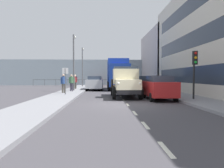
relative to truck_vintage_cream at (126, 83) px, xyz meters
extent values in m
plane|color=#423F44|center=(0.31, -4.21, -1.18)|extent=(80.00, 80.00, 0.00)
cube|color=gray|center=(-4.48, -4.21, -1.10)|extent=(2.64, 35.93, 0.15)
cube|color=gray|center=(5.10, -4.21, -1.10)|extent=(2.64, 35.93, 0.15)
cube|color=silver|center=(0.31, 11.75, -1.17)|extent=(0.12, 1.10, 0.01)
cube|color=silver|center=(0.31, 9.40, -1.17)|extent=(0.12, 1.10, 0.01)
cube|color=silver|center=(0.31, 7.00, -1.17)|extent=(0.12, 1.10, 0.01)
cube|color=silver|center=(0.31, 4.20, -1.17)|extent=(0.12, 1.10, 0.01)
cube|color=silver|center=(0.31, 1.84, -1.17)|extent=(0.12, 1.10, 0.01)
cube|color=silver|center=(0.31, -0.99, -1.17)|extent=(0.12, 1.10, 0.01)
cube|color=silver|center=(0.31, -3.54, -1.17)|extent=(0.12, 1.10, 0.01)
cube|color=silver|center=(0.31, -5.80, -1.17)|extent=(0.12, 1.10, 0.01)
cube|color=silver|center=(0.31, -8.22, -1.17)|extent=(0.12, 1.10, 0.01)
cube|color=silver|center=(0.31, -11.17, -1.17)|extent=(0.12, 1.10, 0.01)
cube|color=silver|center=(0.31, -13.55, -1.17)|extent=(0.12, 1.10, 0.01)
cube|color=silver|center=(0.31, -16.14, -1.17)|extent=(0.12, 1.10, 0.01)
cube|color=silver|center=(0.31, -18.57, -1.17)|extent=(0.12, 1.10, 0.01)
cube|color=#2D3847|center=(-5.83, 0.82, 0.62)|extent=(0.08, 22.98, 1.40)
cube|color=#2D3847|center=(-5.83, 0.82, 3.62)|extent=(0.08, 22.98, 1.40)
cube|color=#B7B2B7|center=(-8.81, -18.84, 3.40)|extent=(6.01, 13.81, 9.15)
cube|color=#84939E|center=(0.31, -25.18, 1.32)|extent=(80.00, 0.80, 5.00)
cylinder|color=#4C5156|center=(-13.69, -21.58, -0.58)|extent=(0.08, 0.08, 1.20)
cylinder|color=#4C5156|center=(-11.69, -21.58, -0.58)|extent=(0.08, 0.08, 1.20)
cylinder|color=#4C5156|center=(-9.69, -21.58, -0.58)|extent=(0.08, 0.08, 1.20)
cylinder|color=#4C5156|center=(-7.69, -21.58, -0.58)|extent=(0.08, 0.08, 1.20)
cylinder|color=#4C5156|center=(-5.69, -21.58, -0.58)|extent=(0.08, 0.08, 1.20)
cylinder|color=#4C5156|center=(-3.69, -21.58, -0.58)|extent=(0.08, 0.08, 1.20)
cylinder|color=#4C5156|center=(-1.69, -21.58, -0.58)|extent=(0.08, 0.08, 1.20)
cylinder|color=#4C5156|center=(0.31, -21.58, -0.58)|extent=(0.08, 0.08, 1.20)
cylinder|color=#4C5156|center=(2.31, -21.58, -0.58)|extent=(0.08, 0.08, 1.20)
cylinder|color=#4C5156|center=(4.31, -21.58, -0.58)|extent=(0.08, 0.08, 1.20)
cylinder|color=#4C5156|center=(6.31, -21.58, -0.58)|extent=(0.08, 0.08, 1.20)
cylinder|color=#4C5156|center=(8.31, -21.58, -0.58)|extent=(0.08, 0.08, 1.20)
cylinder|color=#4C5156|center=(10.31, -21.58, -0.58)|extent=(0.08, 0.08, 1.20)
cylinder|color=#4C5156|center=(12.31, -21.58, -0.58)|extent=(0.08, 0.08, 1.20)
cylinder|color=#4C5156|center=(14.31, -21.58, -0.58)|extent=(0.08, 0.08, 1.20)
cube|color=#4C5156|center=(0.31, -21.58, -0.06)|extent=(28.00, 0.08, 0.08)
cube|color=black|center=(0.00, -0.38, -0.58)|extent=(1.64, 5.60, 0.30)
cube|color=beige|center=(0.00, 1.47, -0.08)|extent=(1.72, 1.90, 0.70)
cube|color=silver|center=(0.00, 2.36, -0.11)|extent=(1.16, 0.08, 0.56)
sphere|color=white|center=(-0.73, 2.36, 0.02)|extent=(0.20, 0.20, 0.20)
sphere|color=white|center=(0.74, 2.36, 0.02)|extent=(0.20, 0.20, 0.20)
cube|color=beige|center=(0.00, -0.04, 0.50)|extent=(1.93, 1.34, 1.15)
cube|color=#2D3847|center=(0.00, -0.04, 0.97)|extent=(1.79, 1.23, 0.56)
cube|color=#2D2319|center=(0.00, -1.72, -0.35)|extent=(2.10, 2.80, 0.16)
cube|color=black|center=(-1.01, -1.72, -0.03)|extent=(0.08, 2.80, 0.56)
cube|color=black|center=(1.01, -1.72, -0.03)|extent=(0.08, 2.80, 0.56)
cylinder|color=black|center=(-0.97, 1.30, -0.73)|extent=(0.24, 0.90, 0.90)
cylinder|color=black|center=(0.97, 1.30, -0.73)|extent=(0.24, 0.90, 0.90)
cylinder|color=black|center=(-0.97, -1.92, -0.73)|extent=(0.24, 0.90, 0.90)
cylinder|color=black|center=(0.97, -1.92, -0.73)|extent=(0.24, 0.90, 0.90)
cube|color=#193899|center=(-0.08, -7.56, 0.64)|extent=(2.40, 2.21, 2.60)
cube|color=#2D3847|center=(-0.08, -7.56, 1.21)|extent=(2.20, 2.04, 0.80)
cube|color=#1933B2|center=(-0.08, -7.56, 2.04)|extent=(1.75, 0.20, 0.16)
cube|color=#193899|center=(-0.08, -11.55, 1.19)|extent=(2.50, 5.95, 3.00)
cube|color=black|center=(-0.08, -10.62, -0.48)|extent=(2.00, 8.08, 0.36)
cylinder|color=black|center=(-1.23, -7.64, -0.66)|extent=(0.28, 1.04, 1.04)
cylinder|color=black|center=(1.07, -7.64, -0.66)|extent=(0.28, 1.04, 1.04)
cylinder|color=black|center=(-1.23, -11.26, -0.66)|extent=(0.28, 1.04, 1.04)
cylinder|color=black|center=(1.07, -11.26, -0.66)|extent=(0.28, 1.04, 1.04)
cylinder|color=black|center=(-1.23, -13.38, -0.66)|extent=(0.28, 1.04, 1.04)
cylinder|color=black|center=(1.07, -13.38, -0.66)|extent=(0.28, 1.04, 1.04)
cube|color=#B21E1E|center=(-2.22, 1.52, -0.38)|extent=(1.71, 4.14, 1.00)
cube|color=#2D3847|center=(-2.22, 1.72, 0.33)|extent=(1.40, 2.28, 0.42)
cylinder|color=black|center=(-1.41, 0.23, -0.88)|extent=(0.18, 0.60, 0.60)
cylinder|color=black|center=(-3.03, 0.23, -0.88)|extent=(0.18, 0.60, 0.60)
cylinder|color=black|center=(-1.41, 2.80, -0.88)|extent=(0.18, 0.60, 0.60)
cylinder|color=black|center=(-3.03, 2.80, -0.88)|extent=(0.18, 0.60, 0.60)
cube|color=black|center=(-2.22, -3.70, -0.38)|extent=(1.73, 3.99, 1.00)
cube|color=#2D3847|center=(-2.22, -3.50, 0.33)|extent=(1.42, 2.19, 0.42)
cylinder|color=black|center=(-1.40, -4.94, -0.88)|extent=(0.18, 0.60, 0.60)
cylinder|color=black|center=(-3.04, -4.94, -0.88)|extent=(0.18, 0.60, 0.60)
cylinder|color=black|center=(-1.40, -2.47, -0.88)|extent=(0.18, 0.60, 0.60)
cylinder|color=black|center=(-3.04, -2.47, -0.88)|extent=(0.18, 0.60, 0.60)
cube|color=white|center=(-2.22, -8.97, -0.38)|extent=(1.69, 4.34, 1.00)
cube|color=#2D3847|center=(-2.22, -8.77, 0.33)|extent=(1.38, 2.39, 0.42)
cylinder|color=black|center=(-1.42, -10.31, -0.88)|extent=(0.18, 0.60, 0.60)
cylinder|color=black|center=(-3.02, -10.31, -0.88)|extent=(0.18, 0.60, 0.60)
cylinder|color=black|center=(-1.42, -7.62, -0.88)|extent=(0.18, 0.60, 0.60)
cylinder|color=black|center=(-3.02, -7.62, -0.88)|extent=(0.18, 0.60, 0.60)
cube|color=#1E6670|center=(-2.22, -14.79, -0.38)|extent=(1.72, 3.81, 1.00)
cube|color=#2D3847|center=(-2.22, -14.59, 0.33)|extent=(1.41, 2.10, 0.42)
cylinder|color=black|center=(-1.40, -15.97, -0.88)|extent=(0.18, 0.60, 0.60)
cylinder|color=black|center=(-3.03, -15.97, -0.88)|extent=(0.18, 0.60, 0.60)
cylinder|color=black|center=(-1.40, -13.60, -0.88)|extent=(0.18, 0.60, 0.60)
cylinder|color=black|center=(-3.03, -13.60, -0.88)|extent=(0.18, 0.60, 0.60)
cube|color=#B7BABF|center=(2.83, -9.36, -0.38)|extent=(1.89, 4.54, 1.00)
cube|color=#2D3847|center=(2.83, -9.56, 0.33)|extent=(1.55, 2.50, 0.42)
cylinder|color=black|center=(1.93, -7.96, -0.88)|extent=(0.18, 0.60, 0.60)
cylinder|color=black|center=(3.73, -7.96, -0.88)|extent=(0.18, 0.60, 0.60)
cylinder|color=black|center=(1.93, -10.77, -0.88)|extent=(0.18, 0.60, 0.60)
cylinder|color=black|center=(3.73, -10.77, -0.88)|extent=(0.18, 0.60, 0.60)
cube|color=navy|center=(2.83, -16.00, -0.38)|extent=(1.84, 4.56, 1.00)
cube|color=#2D3847|center=(2.83, -16.20, 0.33)|extent=(1.51, 2.51, 0.42)
cylinder|color=black|center=(1.96, -14.58, -0.88)|extent=(0.18, 0.60, 0.60)
cylinder|color=black|center=(3.71, -14.58, -0.88)|extent=(0.18, 0.60, 0.60)
cylinder|color=black|center=(1.96, -17.41, -0.88)|extent=(0.18, 0.60, 0.60)
cylinder|color=black|center=(3.71, -17.41, -0.88)|extent=(0.18, 0.60, 0.60)
cube|color=maroon|center=(2.83, -21.91, -0.38)|extent=(1.80, 4.13, 1.00)
cube|color=#2D3847|center=(2.83, -22.11, 0.33)|extent=(1.48, 2.27, 0.42)
cylinder|color=black|center=(1.97, -20.63, -0.88)|extent=(0.18, 0.60, 0.60)
cylinder|color=black|center=(3.69, -20.63, -0.88)|extent=(0.18, 0.60, 0.60)
cylinder|color=black|center=(1.97, -23.19, -0.88)|extent=(0.18, 0.60, 0.60)
cylinder|color=black|center=(3.69, -23.19, -0.88)|extent=(0.18, 0.60, 0.60)
cylinder|color=#4C473D|center=(5.35, -3.19, -0.61)|extent=(0.14, 0.14, 0.85)
cylinder|color=#4C473D|center=(5.53, -3.19, -0.61)|extent=(0.14, 0.14, 0.85)
cylinder|color=#2D4C8C|center=(5.44, -3.19, 0.15)|extent=(0.34, 0.34, 0.67)
cylinder|color=#2D4C8C|center=(5.22, -3.19, 0.12)|extent=(0.09, 0.09, 0.62)
cylinder|color=#2D4C8C|center=(5.66, -3.19, 0.12)|extent=(0.09, 0.09, 0.62)
sphere|color=tan|center=(5.44, -3.19, 0.60)|extent=(0.23, 0.23, 0.23)
cylinder|color=#383342|center=(4.97, -5.53, -0.61)|extent=(0.14, 0.14, 0.84)
cylinder|color=#383342|center=(5.15, -5.53, -0.61)|extent=(0.14, 0.14, 0.84)
cylinder|color=#47724C|center=(5.06, -5.53, 0.15)|extent=(0.34, 0.34, 0.67)
cylinder|color=#47724C|center=(4.84, -5.53, 0.11)|extent=(0.09, 0.09, 0.61)
cylinder|color=#47724C|center=(5.28, -5.53, 0.11)|extent=(0.09, 0.09, 0.61)
sphere|color=tan|center=(5.06, -5.53, 0.60)|extent=(0.23, 0.23, 0.23)
cylinder|color=#383342|center=(5.15, -7.65, -0.63)|extent=(0.14, 0.14, 0.79)
cylinder|color=#383342|center=(5.33, -7.65, -0.63)|extent=(0.14, 0.14, 0.79)
cylinder|color=#47724C|center=(5.24, -7.65, 0.08)|extent=(0.34, 0.34, 0.63)
cylinder|color=#47724C|center=(5.02, -7.65, 0.05)|extent=(0.09, 0.09, 0.58)
cylinder|color=#47724C|center=(5.46, -7.65, 0.05)|extent=(0.09, 0.09, 0.58)
sphere|color=tan|center=(5.24, -7.65, 0.50)|extent=(0.21, 0.21, 0.21)
cylinder|color=#4C473D|center=(5.19, -9.90, -0.62)|extent=(0.14, 0.14, 0.81)
cylinder|color=#4C473D|center=(5.37, -9.90, -0.62)|extent=(0.14, 0.14, 0.81)
cylinder|color=maroon|center=(5.28, -9.90, 0.11)|extent=(0.34, 0.34, 0.64)
cylinder|color=maroon|center=(5.06, -9.90, 0.08)|extent=(0.09, 0.09, 0.59)
cylinder|color=maroon|center=(5.50, -9.90, 0.08)|extent=(0.09, 0.09, 0.59)
sphere|color=tan|center=(5.28, -9.90, 0.54)|extent=(0.22, 0.22, 0.22)
cylinder|color=black|center=(5.47, -12.22, -0.59)|extent=(0.14, 0.14, 0.87)
cylinder|color=black|center=(5.65, -12.22, -0.59)|extent=(0.14, 0.14, 0.87)
cylinder|color=black|center=(5.56, -12.22, 0.19)|extent=(0.34, 0.34, 0.69)
cylinder|color=black|center=(5.34, -12.22, 0.16)|extent=(0.09, 0.09, 0.64)
cylinder|color=black|center=(5.78, -12.22, 0.16)|extent=(0.09, 0.09, 0.64)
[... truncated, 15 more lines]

